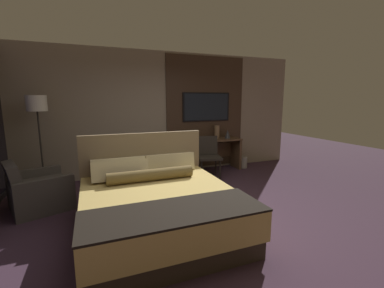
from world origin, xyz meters
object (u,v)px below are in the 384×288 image
desk (210,150)px  armchair_by_window (38,192)px  tv (206,107)px  vase_tall (217,132)px  book (191,140)px  floor_lamp (37,111)px  waste_bin (243,162)px  vase_short (228,134)px  desk_chair (208,153)px  bed (157,205)px

desk → armchair_by_window: bearing=-163.2°
tv → vase_tall: tv is taller
armchair_by_window → book: 3.24m
floor_lamp → waste_bin: 4.65m
vase_short → waste_bin: (0.42, -0.08, -0.74)m
desk_chair → floor_lamp: bearing=-172.1°
desk_chair → waste_bin: (1.17, 0.39, -0.41)m
floor_lamp → book: floor_lamp is taller
bed → tv: (1.91, 2.61, 1.20)m
book → vase_tall: bearing=5.4°
armchair_by_window → vase_tall: bearing=-92.9°
desk → desk_chair: 0.57m
desk_chair → waste_bin: desk_chair is taller
desk_chair → vase_short: 0.94m
armchair_by_window → desk: bearing=-93.0°
desk_chair → waste_bin: size_ratio=3.26×
vase_tall → waste_bin: size_ratio=1.12×
book → armchair_by_window: bearing=-160.5°
waste_bin → armchair_by_window: bearing=-167.8°
bed → waste_bin: 3.63m
armchair_by_window → vase_tall: (3.74, 1.14, 0.66)m
tv → vase_short: 0.85m
desk → vase_short: (0.48, -0.03, 0.36)m
bed → floor_lamp: bearing=127.0°
tv → armchair_by_window: (-3.51, -1.27, -1.27)m
desk_chair → book: (-0.22, 0.51, 0.24)m
armchair_by_window → vase_short: bearing=-95.4°
vase_short → tv: bearing=153.4°
floor_lamp → waste_bin: bearing=1.6°
armchair_by_window → vase_short: (3.98, 1.03, 0.61)m
desk → vase_short: bearing=-4.0°
bed → desk_chair: 2.52m
floor_lamp → vase_tall: floor_lamp is taller
tv → vase_tall: 0.67m
desk_chair → vase_short: (0.75, 0.47, 0.33)m
armchair_by_window → book: bearing=-90.3°
bed → desk: bearing=51.6°
book → tv: bearing=21.7°
vase_tall → armchair_by_window: bearing=-163.1°
armchair_by_window → vase_short: 4.16m
desk → vase_tall: vase_tall is taller
tv → waste_bin: tv is taller
desk_chair → vase_short: vase_short is taller
bed → desk_chair: (1.63, 1.91, 0.21)m
floor_lamp → tv: bearing=7.1°
desk_chair → waste_bin: bearing=31.0°
tv → armchair_by_window: size_ratio=1.14×
vase_short → desk_chair: bearing=-147.9°
bed → desk: (1.91, 2.41, 0.17)m
bed → floor_lamp: 2.96m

